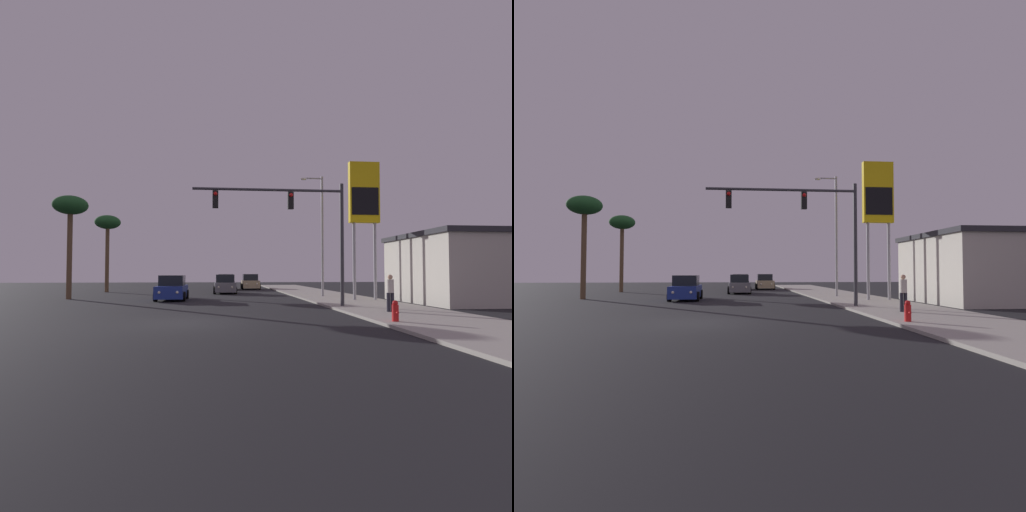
# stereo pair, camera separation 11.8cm
# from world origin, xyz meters

# --- Properties ---
(ground_plane) EXTENTS (120.00, 120.00, 0.00)m
(ground_plane) POSITION_xyz_m (0.00, 0.00, 0.00)
(ground_plane) COLOR black
(sidewalk_right) EXTENTS (5.00, 60.00, 0.12)m
(sidewalk_right) POSITION_xyz_m (9.50, 10.00, 0.06)
(sidewalk_right) COLOR #9E998E
(sidewalk_right) RESTS_ON ground
(building_gas_station) EXTENTS (10.30, 8.30, 4.30)m
(building_gas_station) POSITION_xyz_m (18.00, 8.25, 2.16)
(building_gas_station) COLOR beige
(building_gas_station) RESTS_ON ground
(car_black) EXTENTS (2.04, 4.33, 1.68)m
(car_black) POSITION_xyz_m (2.05, 28.64, 0.76)
(car_black) COLOR black
(car_black) RESTS_ON ground
(car_grey) EXTENTS (2.04, 4.33, 1.68)m
(car_grey) POSITION_xyz_m (1.80, 20.70, 0.76)
(car_grey) COLOR slate
(car_grey) RESTS_ON ground
(car_blue) EXTENTS (2.04, 4.32, 1.68)m
(car_blue) POSITION_xyz_m (-1.92, 12.39, 0.76)
(car_blue) COLOR navy
(car_blue) RESTS_ON ground
(car_tan) EXTENTS (2.04, 4.31, 1.68)m
(car_tan) POSITION_xyz_m (4.75, 29.12, 0.76)
(car_tan) COLOR tan
(car_tan) RESTS_ON ground
(traffic_light_mast) EXTENTS (7.99, 0.36, 6.50)m
(traffic_light_mast) POSITION_xyz_m (5.43, 5.44, 4.76)
(traffic_light_mast) COLOR #38383D
(traffic_light_mast) RESTS_ON sidewalk_right
(street_lamp) EXTENTS (1.74, 0.24, 9.00)m
(street_lamp) POSITION_xyz_m (8.86, 14.10, 5.12)
(street_lamp) COLOR #99999E
(street_lamp) RESTS_ON sidewalk_right
(gas_station_sign) EXTENTS (2.00, 0.42, 9.00)m
(gas_station_sign) POSITION_xyz_m (10.71, 9.99, 6.62)
(gas_station_sign) COLOR #99999E
(gas_station_sign) RESTS_ON sidewalk_right
(fire_hydrant) EXTENTS (0.24, 0.34, 0.76)m
(fire_hydrant) POSITION_xyz_m (7.58, -1.24, 0.49)
(fire_hydrant) COLOR red
(fire_hydrant) RESTS_ON sidewalk_right
(pedestrian_on_sidewalk) EXTENTS (0.34, 0.32, 1.67)m
(pedestrian_on_sidewalk) POSITION_xyz_m (8.93, 2.20, 1.03)
(pedestrian_on_sidewalk) COLOR #23232D
(pedestrian_on_sidewalk) RESTS_ON sidewalk_right
(palm_tree_near) EXTENTS (2.40, 2.40, 7.31)m
(palm_tree_near) POSITION_xyz_m (-9.25, 14.00, 6.31)
(palm_tree_near) COLOR brown
(palm_tree_near) RESTS_ON ground
(palm_tree_mid) EXTENTS (2.40, 2.40, 7.34)m
(palm_tree_mid) POSITION_xyz_m (-9.36, 24.00, 6.34)
(palm_tree_mid) COLOR brown
(palm_tree_mid) RESTS_ON ground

